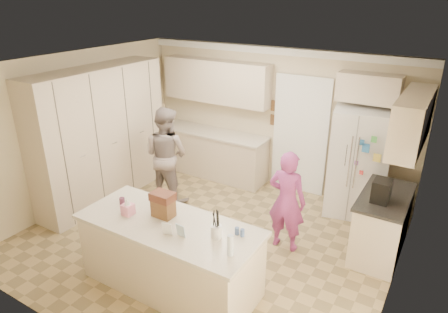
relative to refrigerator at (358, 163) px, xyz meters
The scene contains 41 objects.
floor 2.73m from the refrigerator, 130.59° to the right, with size 5.20×4.60×0.02m, color tan.
ceiling 3.09m from the refrigerator, 130.59° to the right, with size 5.20×4.60×0.02m, color white.
wall_back 1.76m from the refrigerator, 167.99° to the left, with size 5.20×0.02×2.60m, color beige.
wall_front 4.60m from the refrigerator, 111.44° to the right, with size 5.20×0.02×2.60m, color beige.
wall_left 4.73m from the refrigerator, 155.48° to the right, with size 0.02×4.60×2.60m, color beige.
wall_right 2.20m from the refrigerator, 64.40° to the right, with size 0.02×4.60×2.60m, color beige.
crown_back 2.36m from the refrigerator, 169.64° to the left, with size 5.20×0.08×0.12m, color white.
pantry_bank 4.35m from the refrigerator, 156.19° to the right, with size 0.60×2.60×2.35m, color beige.
back_base_cab 2.86m from the refrigerator, behind, with size 2.20×0.60×0.88m, color beige.
back_countertop 2.82m from the refrigerator, behind, with size 2.24×0.63×0.04m, color beige.
back_upper_cab 3.00m from the refrigerator, behind, with size 2.20×0.35×0.80m, color beige.
doorway_opening 1.18m from the refrigerator, 163.82° to the left, with size 0.90×0.06×2.10m, color black.
doorway_casing 1.17m from the refrigerator, 165.48° to the left, with size 1.02×0.03×2.22m, color white.
wall_frame_upper 1.81m from the refrigerator, 169.18° to the left, with size 0.15×0.02×0.20m, color brown.
wall_frame_lower 1.73m from the refrigerator, 169.18° to the left, with size 0.15×0.02×0.20m, color brown.
refrigerator is the anchor object (origin of this frame).
fridge_seam 0.35m from the refrigerator, 90.00° to the right, with size 0.01×0.02×1.78m, color gray.
fridge_dispenser 0.49m from the refrigerator, 121.08° to the right, with size 0.22×0.03×0.35m, color black.
fridge_handle_l 0.40m from the refrigerator, 97.70° to the right, with size 0.02×0.02×0.85m, color silver.
fridge_handle_r 0.40m from the refrigerator, 82.30° to the right, with size 0.02×0.02×0.85m, color silver.
over_fridge_cab 1.21m from the refrigerator, 97.98° to the left, with size 0.95×0.35×0.45m, color beige.
right_base_cab 1.23m from the refrigerator, 56.72° to the right, with size 0.60×1.20×0.88m, color beige.
right_countertop 1.14m from the refrigerator, 57.15° to the right, with size 0.63×1.24×0.04m, color #2D2B28.
right_upper_cab 1.49m from the refrigerator, 45.11° to the right, with size 0.35×1.50×0.70m, color beige.
coffee_maker 1.30m from the refrigerator, 63.47° to the right, with size 0.22×0.28×0.30m, color black.
island_base 3.42m from the refrigerator, 115.77° to the right, with size 2.20×0.90×0.88m, color beige.
island_top 3.39m from the refrigerator, 115.77° to the right, with size 2.28×0.96×0.05m, color beige.
utensil_crock 3.12m from the refrigerator, 105.34° to the right, with size 0.13×0.13×0.15m, color white.
tissue_box 3.75m from the refrigerator, 122.69° to the right, with size 0.13×0.13×0.14m, color pink.
tissue_plume 3.75m from the refrigerator, 122.69° to the right, with size 0.08×0.08×0.08m, color white.
dollhouse_body 3.37m from the refrigerator, 118.80° to the right, with size 0.26×0.18×0.22m, color brown.
dollhouse_roof 3.38m from the refrigerator, 118.80° to the right, with size 0.28×0.20×0.10m, color #592D1E.
jam_jar 3.77m from the refrigerator, 127.13° to the right, with size 0.07×0.07×0.09m, color #59263F.
greeting_card_a 3.51m from the refrigerator, 112.14° to the right, with size 0.12×0.01×0.16m, color white.
greeting_card_b 3.41m from the refrigerator, 110.12° to the right, with size 0.12×0.01×0.16m, color silver.
water_bottle 3.25m from the refrigerator, 99.29° to the right, with size 0.07×0.07×0.24m, color silver.
shaker_salt 2.91m from the refrigerator, 103.00° to the right, with size 0.05×0.05×0.09m, color #425C93.
shaker_pepper 2.89m from the refrigerator, 101.64° to the right, with size 0.05×0.05×0.09m, color #425C93.
teen_boy 3.22m from the refrigerator, 157.14° to the right, with size 0.83×0.65×1.71m, color gray.
teen_girl 1.64m from the refrigerator, 111.08° to the right, with size 0.55×0.36×1.51m, color #B24C96.
fridge_magnets 0.36m from the refrigerator, 90.00° to the right, with size 0.76×0.02×1.44m, color tan, non-canonical shape.
Camera 1 is at (2.90, -4.25, 3.50)m, focal length 32.00 mm.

